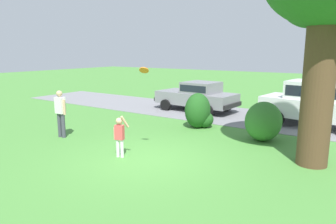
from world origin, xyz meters
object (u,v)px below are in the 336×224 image
at_px(parked_sedan, 198,95).
at_px(parked_suv, 319,102).
at_px(frisbee, 144,70).
at_px(child_thrower, 120,134).
at_px(adult_onlooker, 60,111).

xyz_separation_m(parked_sedan, parked_suv, (5.90, -0.36, 0.23)).
bearing_deg(frisbee, parked_sedan, 106.57).
relative_size(child_thrower, adult_onlooker, 0.74).
relative_size(frisbee, adult_onlooker, 0.19).
xyz_separation_m(parked_sedan, child_thrower, (1.61, -7.72, -0.13)).
relative_size(child_thrower, frisbee, 3.99).
relative_size(parked_sedan, child_thrower, 3.51).
bearing_deg(frisbee, adult_onlooker, -178.09).
distance_m(parked_suv, frisbee, 7.93).
distance_m(parked_sedan, frisbee, 7.68).
xyz_separation_m(parked_suv, child_thrower, (-4.29, -7.36, -0.36)).
bearing_deg(adult_onlooker, parked_sedan, 77.03).
xyz_separation_m(child_thrower, adult_onlooker, (-3.29, 0.42, 0.27)).
distance_m(parked_suv, child_thrower, 8.53).
distance_m(parked_sedan, child_thrower, 7.89).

